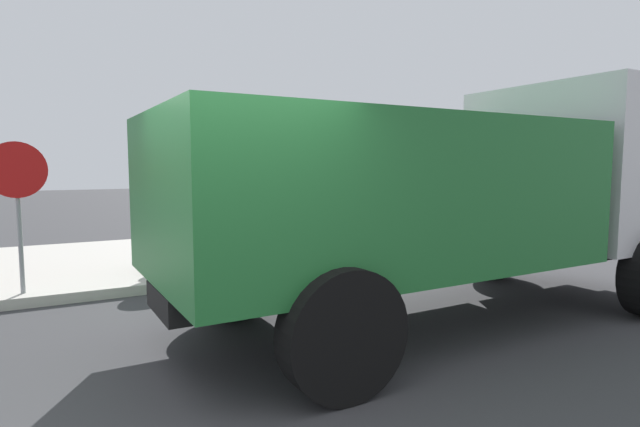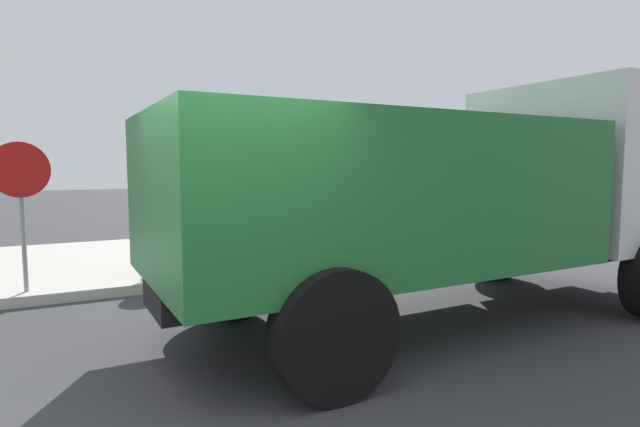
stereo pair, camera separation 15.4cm
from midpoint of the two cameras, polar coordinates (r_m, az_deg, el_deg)
name	(u,v)px [view 1 (the left image)]	position (r m, az deg, el deg)	size (l,w,h in m)	color
ground_plane	(203,418)	(4.24, -14.19, -21.45)	(80.00, 80.00, 0.00)	#38383A
sidewalk_curb	(110,263)	(10.38, -23.07, -5.14)	(36.00, 5.00, 0.15)	#BCB7AD
fire_hydrant	(167,239)	(9.20, -17.32, -2.72)	(0.25, 0.57, 0.91)	#2D8438
loose_tire	(184,234)	(8.64, -15.57, -2.30)	(1.21, 1.21, 0.30)	black
stop_sign	(17,189)	(7.98, -31.48, 2.37)	(0.76, 0.08, 2.08)	gray
dump_truck_green	(459,189)	(6.50, 14.78, 2.68)	(7.06, 2.94, 3.00)	#237033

